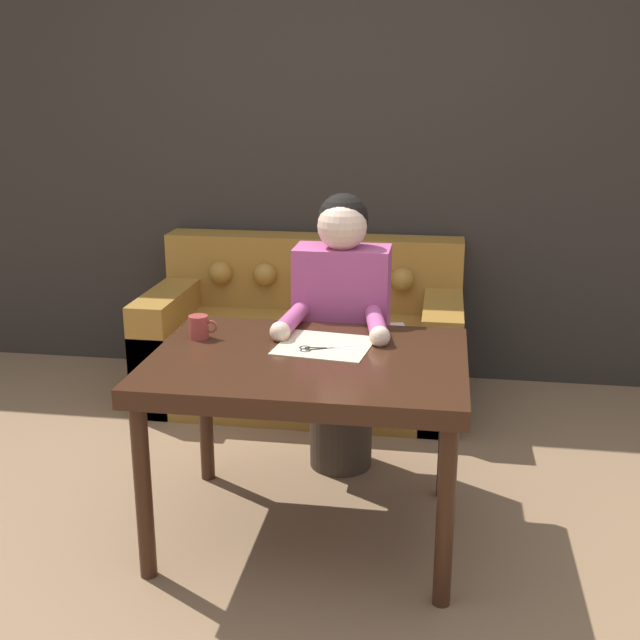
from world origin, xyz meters
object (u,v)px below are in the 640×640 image
Objects in this scene: person at (341,333)px; scissors at (320,349)px; dining_table at (308,376)px; mug at (199,327)px; couch at (306,343)px.

scissors is at bearing -91.96° from person.
mug is at bearing 162.40° from dining_table.
person is (0.05, 0.58, -0.01)m from dining_table.
person is 0.68m from mug.
mug reaches higher than scissors.
scissors reaches higher than dining_table.
dining_table is 4.77× the size of scissors.
dining_table is 0.58m from person.
couch is 14.80× the size of mug.
person is 5.14× the size of scissors.
couch is 1.41m from scissors.
person is 10.94× the size of mug.
couch is 0.93m from person.
couch reaches higher than scissors.
dining_table is 0.12m from scissors.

